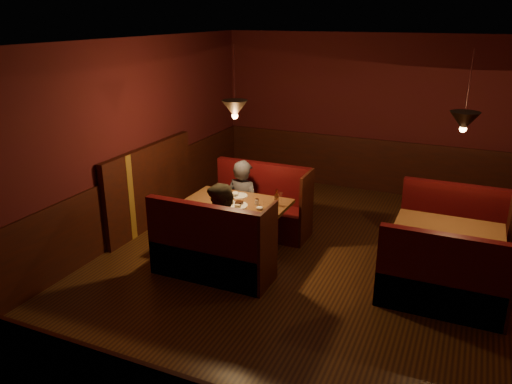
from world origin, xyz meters
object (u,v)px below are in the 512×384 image
at_px(main_bench_far, 261,211).
at_px(second_bench_near, 442,286).
at_px(second_bench_far, 451,234).
at_px(diner_b, 222,217).
at_px(diner_a, 243,187).
at_px(main_bench_near, 211,254).
at_px(second_table, 447,241).
at_px(main_table, 237,214).

xyz_separation_m(main_bench_far, second_bench_near, (2.75, -1.22, -0.02)).
bearing_deg(second_bench_far, second_bench_near, -90.00).
bearing_deg(diner_b, second_bench_far, 45.36).
bearing_deg(main_bench_far, diner_a, -127.79).
relative_size(main_bench_near, second_table, 1.22).
bearing_deg(second_table, main_bench_near, -156.94).
bearing_deg(main_table, diner_a, 107.40).
xyz_separation_m(main_bench_near, diner_a, (-0.19, 1.37, 0.43)).
bearing_deg(diner_a, second_table, -175.47).
bearing_deg(diner_b, second_table, 32.33).
bearing_deg(main_table, main_bench_near, -88.97).
bearing_deg(second_table, second_bench_far, 87.80).
xyz_separation_m(main_bench_near, second_table, (2.72, 1.16, 0.20)).
relative_size(main_table, diner_a, 0.92).
height_order(second_table, diner_a, diner_a).
xyz_separation_m(second_table, diner_b, (-2.67, -0.91, 0.23)).
bearing_deg(second_bench_far, diner_a, -169.27).
bearing_deg(diner_a, main_table, 116.08).
distance_m(main_table, second_bench_far, 2.99).
relative_size(second_table, second_bench_far, 0.90).
bearing_deg(second_bench_near, main_bench_near, -171.93).
bearing_deg(second_bench_near, second_bench_far, 90.00).
relative_size(main_bench_far, diner_a, 1.01).
height_order(main_bench_near, second_table, main_bench_near).
height_order(second_bench_far, second_bench_near, same).
bearing_deg(diner_a, main_bench_far, -119.11).
bearing_deg(diner_b, diner_a, 115.45).
xyz_separation_m(main_bench_far, main_bench_near, (0.00, -1.61, 0.00)).
distance_m(main_table, diner_a, 0.62).
height_order(main_bench_near, diner_b, diner_b).
bearing_deg(main_bench_far, main_table, -91.03).
xyz_separation_m(main_table, diner_a, (-0.18, 0.56, 0.19)).
distance_m(main_table, main_bench_far, 0.84).
height_order(main_bench_near, diner_a, diner_a).
relative_size(second_table, diner_a, 0.83).
height_order(main_table, main_bench_far, main_bench_far).
relative_size(main_bench_far, main_bench_near, 1.00).
height_order(main_bench_far, diner_a, diner_a).
distance_m(main_bench_far, second_bench_far, 2.76).
bearing_deg(main_bench_near, main_bench_far, 90.00).
bearing_deg(second_bench_far, diner_b, -148.08).
relative_size(main_table, second_table, 1.11).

